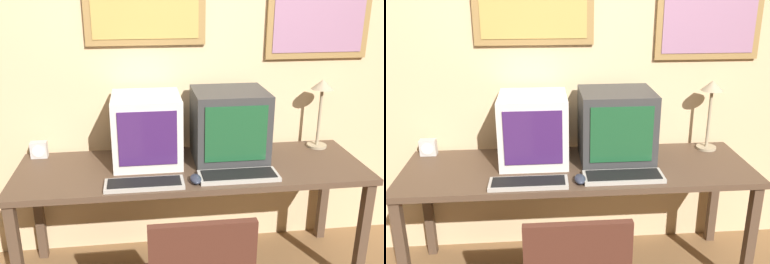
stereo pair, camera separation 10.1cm
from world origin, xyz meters
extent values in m
cube|color=#D1B284|center=(0.00, 1.42, 1.30)|extent=(8.00, 0.05, 2.60)
cube|color=olive|center=(0.87, 1.38, 1.62)|extent=(0.69, 0.02, 0.59)
cube|color=gray|center=(0.87, 1.37, 1.62)|extent=(0.60, 0.01, 0.51)
cube|color=#4C3828|center=(0.00, 1.03, 0.73)|extent=(2.10, 0.66, 0.04)
cube|color=#4C3828|center=(-1.00, 0.75, 0.36)|extent=(0.06, 0.06, 0.71)
cube|color=#4C3828|center=(1.00, 0.75, 0.36)|extent=(0.06, 0.06, 0.71)
cube|color=#4C3828|center=(-1.00, 1.31, 0.36)|extent=(0.06, 0.06, 0.71)
cube|color=#4C3828|center=(1.00, 1.31, 0.36)|extent=(0.06, 0.06, 0.71)
cube|color=beige|center=(-0.26, 1.15, 0.96)|extent=(0.41, 0.39, 0.42)
cube|color=#3D1E56|center=(-0.26, 0.95, 0.97)|extent=(0.33, 0.01, 0.32)
cube|color=#333333|center=(0.24, 1.13, 0.97)|extent=(0.44, 0.38, 0.44)
cube|color=#194C28|center=(0.24, 0.94, 0.98)|extent=(0.36, 0.01, 0.33)
cube|color=#A8A399|center=(-0.29, 0.80, 0.76)|extent=(0.43, 0.15, 0.02)
cube|color=black|center=(-0.29, 0.80, 0.77)|extent=(0.40, 0.12, 0.00)
cube|color=#A8A399|center=(0.24, 0.84, 0.76)|extent=(0.46, 0.17, 0.02)
cube|color=black|center=(0.24, 0.84, 0.77)|extent=(0.42, 0.14, 0.00)
ellipsoid|color=#282D3D|center=(-0.01, 0.81, 0.77)|extent=(0.06, 0.11, 0.04)
cube|color=#B7B2AD|center=(-0.94, 1.29, 0.80)|extent=(0.10, 0.06, 0.10)
cylinder|color=white|center=(-0.94, 1.26, 0.80)|extent=(0.07, 0.00, 0.07)
cylinder|color=tan|center=(0.88, 1.25, 0.76)|extent=(0.13, 0.13, 0.02)
cylinder|color=tan|center=(0.88, 1.25, 0.96)|extent=(0.02, 0.02, 0.39)
cone|color=tan|center=(0.88, 1.25, 1.18)|extent=(0.14, 0.14, 0.06)
camera|label=1|loc=(-0.30, -1.32, 1.80)|focal=40.00mm
camera|label=2|loc=(-0.20, -1.33, 1.80)|focal=40.00mm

